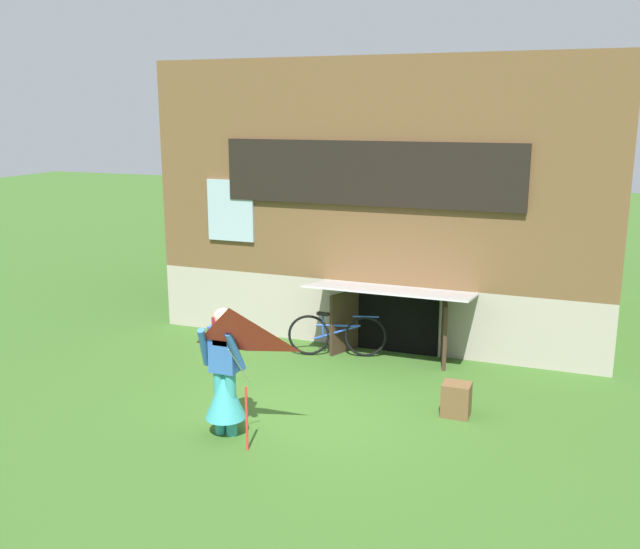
{
  "coord_description": "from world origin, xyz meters",
  "views": [
    {
      "loc": [
        3.37,
        -8.23,
        4.07
      ],
      "look_at": [
        -0.06,
        0.86,
        1.78
      ],
      "focal_mm": 39.57,
      "sensor_mm": 36.0,
      "label": 1
    }
  ],
  "objects": [
    {
      "name": "ground_plane",
      "position": [
        0.0,
        0.0,
        0.0
      ],
      "size": [
        60.0,
        60.0,
        0.0
      ],
      "primitive_type": "plane",
      "color": "#386023"
    },
    {
      "name": "log_house",
      "position": [
        -0.0,
        5.72,
        2.46
      ],
      "size": [
        7.99,
        6.57,
        4.91
      ],
      "color": "#ADA393",
      "rests_on": "ground_plane"
    },
    {
      "name": "person",
      "position": [
        -0.71,
        -0.85,
        0.71
      ],
      "size": [
        0.61,
        0.53,
        1.68
      ],
      "rotation": [
        0.0,
        0.0,
        -0.21
      ],
      "color": "teal",
      "rests_on": "ground_plane"
    },
    {
      "name": "kite",
      "position": [
        -0.33,
        -1.38,
        1.42
      ],
      "size": [
        1.04,
        0.93,
        1.79
      ],
      "color": "red",
      "rests_on": "ground_plane"
    },
    {
      "name": "bicycle_blue",
      "position": [
        -0.35,
        2.44,
        0.37
      ],
      "size": [
        1.61,
        0.5,
        0.76
      ],
      "rotation": [
        0.0,
        0.0,
        0.28
      ],
      "color": "black",
      "rests_on": "ground_plane"
    },
    {
      "name": "wooden_crate",
      "position": [
        1.96,
        0.76,
        0.23
      ],
      "size": [
        0.38,
        0.32,
        0.46
      ],
      "primitive_type": "cube",
      "color": "brown",
      "rests_on": "ground_plane"
    }
  ]
}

